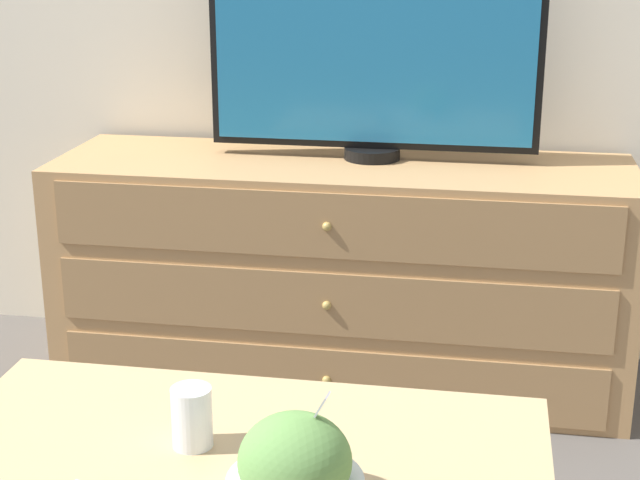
# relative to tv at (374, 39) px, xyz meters

# --- Properties ---
(ground_plane) EXTENTS (12.00, 12.00, 0.00)m
(ground_plane) POSITION_rel_tv_xyz_m (-0.08, 0.21, -0.98)
(ground_plane) COLOR #56514C
(dresser) EXTENTS (1.61, 0.51, 0.65)m
(dresser) POSITION_rel_tv_xyz_m (-0.08, -0.06, -0.66)
(dresser) COLOR tan
(dresser) RESTS_ON ground_plane
(tv) EXTENTS (0.91, 0.16, 0.65)m
(tv) POSITION_rel_tv_xyz_m (0.00, 0.00, 0.00)
(tv) COLOR black
(tv) RESTS_ON dresser
(takeout_bowl) EXTENTS (0.20, 0.20, 0.17)m
(takeout_bowl) POSITION_rel_tv_xyz_m (0.07, -1.48, -0.44)
(takeout_bowl) COLOR silver
(takeout_bowl) RESTS_ON coffee_table
(drink_cup) EXTENTS (0.07, 0.07, 0.10)m
(drink_cup) POSITION_rel_tv_xyz_m (-0.12, -1.35, -0.45)
(drink_cup) COLOR beige
(drink_cup) RESTS_ON coffee_table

